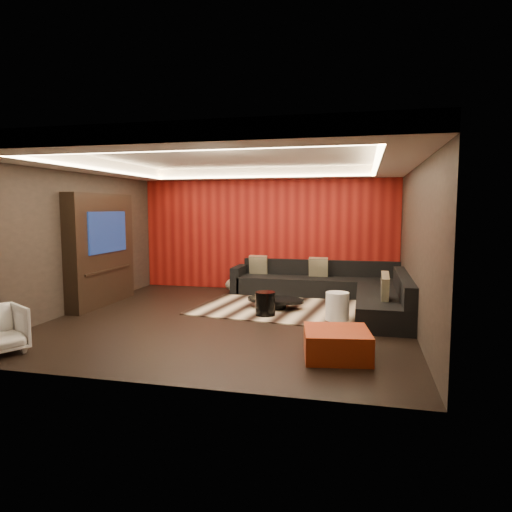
% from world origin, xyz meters
% --- Properties ---
extents(floor, '(6.00, 6.00, 0.02)m').
position_xyz_m(floor, '(0.00, 0.00, -0.01)').
color(floor, black).
rests_on(floor, ground).
extents(ceiling, '(6.00, 6.00, 0.02)m').
position_xyz_m(ceiling, '(0.00, 0.00, 2.81)').
color(ceiling, silver).
rests_on(ceiling, ground).
extents(wall_back, '(6.00, 0.02, 2.80)m').
position_xyz_m(wall_back, '(0.00, 3.01, 1.40)').
color(wall_back, black).
rests_on(wall_back, ground).
extents(wall_left, '(0.02, 6.00, 2.80)m').
position_xyz_m(wall_left, '(-3.01, 0.00, 1.40)').
color(wall_left, black).
rests_on(wall_left, ground).
extents(wall_right, '(0.02, 6.00, 2.80)m').
position_xyz_m(wall_right, '(3.01, 0.00, 1.40)').
color(wall_right, black).
rests_on(wall_right, ground).
extents(red_feature_wall, '(5.98, 0.05, 2.78)m').
position_xyz_m(red_feature_wall, '(0.00, 2.97, 1.40)').
color(red_feature_wall, '#6B0C0A').
rests_on(red_feature_wall, ground).
extents(soffit_back, '(6.00, 0.60, 0.22)m').
position_xyz_m(soffit_back, '(0.00, 2.70, 2.69)').
color(soffit_back, silver).
rests_on(soffit_back, ground).
extents(soffit_front, '(6.00, 0.60, 0.22)m').
position_xyz_m(soffit_front, '(0.00, -2.70, 2.69)').
color(soffit_front, silver).
rests_on(soffit_front, ground).
extents(soffit_left, '(0.60, 4.80, 0.22)m').
position_xyz_m(soffit_left, '(-2.70, 0.00, 2.69)').
color(soffit_left, silver).
rests_on(soffit_left, ground).
extents(soffit_right, '(0.60, 4.80, 0.22)m').
position_xyz_m(soffit_right, '(2.70, 0.00, 2.69)').
color(soffit_right, silver).
rests_on(soffit_right, ground).
extents(cove_back, '(4.80, 0.08, 0.04)m').
position_xyz_m(cove_back, '(0.00, 2.36, 2.60)').
color(cove_back, '#FFD899').
rests_on(cove_back, ground).
extents(cove_front, '(4.80, 0.08, 0.04)m').
position_xyz_m(cove_front, '(0.00, -2.36, 2.60)').
color(cove_front, '#FFD899').
rests_on(cove_front, ground).
extents(cove_left, '(0.08, 4.80, 0.04)m').
position_xyz_m(cove_left, '(-2.36, 0.00, 2.60)').
color(cove_left, '#FFD899').
rests_on(cove_left, ground).
extents(cove_right, '(0.08, 4.80, 0.04)m').
position_xyz_m(cove_right, '(2.36, 0.00, 2.60)').
color(cove_right, '#FFD899').
rests_on(cove_right, ground).
extents(tv_surround, '(0.30, 2.00, 2.20)m').
position_xyz_m(tv_surround, '(-2.85, 0.60, 1.10)').
color(tv_surround, black).
rests_on(tv_surround, ground).
extents(tv_screen, '(0.04, 1.30, 0.80)m').
position_xyz_m(tv_screen, '(-2.69, 0.60, 1.45)').
color(tv_screen, black).
rests_on(tv_screen, ground).
extents(tv_shelf, '(0.04, 1.60, 0.04)m').
position_xyz_m(tv_shelf, '(-2.69, 0.60, 0.70)').
color(tv_shelf, black).
rests_on(tv_shelf, ground).
extents(rug, '(4.35, 3.49, 0.02)m').
position_xyz_m(rug, '(1.17, 1.35, 0.01)').
color(rug, beige).
rests_on(rug, floor).
extents(coffee_table, '(1.24, 1.24, 0.19)m').
position_xyz_m(coffee_table, '(0.59, 0.98, 0.11)').
color(coffee_table, black).
rests_on(coffee_table, rug).
extents(drum_stool, '(0.39, 0.39, 0.42)m').
position_xyz_m(drum_stool, '(0.53, 0.37, 0.23)').
color(drum_stool, black).
rests_on(drum_stool, rug).
extents(striped_pouf, '(0.71, 0.71, 0.31)m').
position_xyz_m(striped_pouf, '(-0.58, 2.50, 0.18)').
color(striped_pouf, beige).
rests_on(striped_pouf, rug).
extents(white_side_table, '(0.41, 0.41, 0.49)m').
position_xyz_m(white_side_table, '(1.79, 0.31, 0.25)').
color(white_side_table, silver).
rests_on(white_side_table, floor).
extents(orange_ottoman, '(0.94, 0.94, 0.36)m').
position_xyz_m(orange_ottoman, '(1.89, -1.62, 0.18)').
color(orange_ottoman, maroon).
rests_on(orange_ottoman, floor).
extents(sectional_sofa, '(3.65, 3.50, 0.75)m').
position_xyz_m(sectional_sofa, '(1.73, 1.86, 0.26)').
color(sectional_sofa, black).
rests_on(sectional_sofa, floor).
extents(throw_pillows, '(2.98, 2.79, 0.50)m').
position_xyz_m(throw_pillows, '(1.22, 1.90, 0.62)').
color(throw_pillows, tan).
rests_on(throw_pillows, sectional_sofa).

